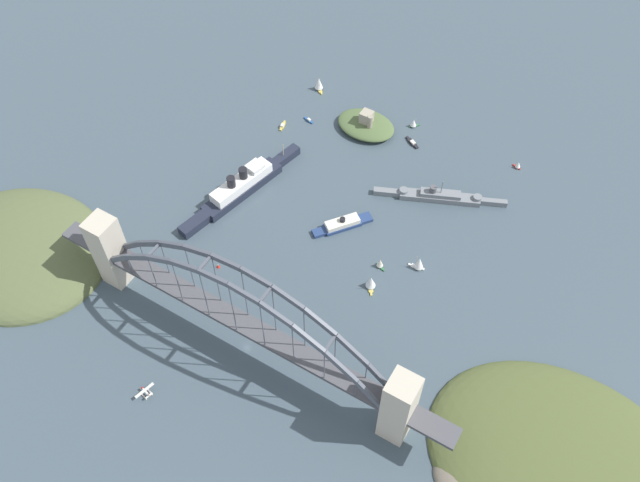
# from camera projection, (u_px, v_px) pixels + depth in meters

# --- Properties ---
(ground_plane) EXTENTS (1400.00, 1400.00, 0.00)m
(ground_plane) POSITION_uv_depth(u_px,v_px,m) (247.00, 347.00, 375.14)
(ground_plane) COLOR #3D4C56
(harbor_arch_bridge) EXTENTS (244.77, 14.92, 71.10)m
(harbor_arch_bridge) POSITION_uv_depth(u_px,v_px,m) (242.00, 321.00, 352.56)
(harbor_arch_bridge) COLOR #BCB29E
(harbor_arch_bridge) RESTS_ON ground
(headland_west_shore) EXTENTS (115.03, 99.24, 28.01)m
(headland_west_shore) POSITION_uv_depth(u_px,v_px,m) (17.00, 254.00, 413.46)
(headland_west_shore) COLOR #515B38
(headland_west_shore) RESTS_ON ground
(headland_east_shore) EXTENTS (142.44, 108.26, 23.38)m
(headland_east_shore) POSITION_uv_depth(u_px,v_px,m) (561.00, 470.00, 334.02)
(headland_east_shore) COLOR #4C562D
(headland_east_shore) RESTS_ON ground
(ocean_liner) EXTENTS (28.92, 100.96, 19.92)m
(ocean_liner) POSITION_uv_depth(u_px,v_px,m) (241.00, 186.00, 439.07)
(ocean_liner) COLOR #1E2333
(ocean_liner) RESTS_ON ground
(naval_cruiser) EXTENTS (80.47, 38.02, 16.84)m
(naval_cruiser) POSITION_uv_depth(u_px,v_px,m) (439.00, 196.00, 437.88)
(naval_cruiser) COLOR slate
(naval_cruiser) RESTS_ON ground
(harbor_ferry_steamer) EXTENTS (29.22, 35.28, 7.97)m
(harbor_ferry_steamer) POSITION_uv_depth(u_px,v_px,m) (343.00, 224.00, 424.64)
(harbor_ferry_steamer) COLOR navy
(harbor_ferry_steamer) RESTS_ON ground
(fort_island_mid_harbor) EXTENTS (41.85, 30.74, 16.36)m
(fort_island_mid_harbor) POSITION_uv_depth(u_px,v_px,m) (366.00, 125.00, 476.45)
(fort_island_mid_harbor) COLOR #4C6038
(fort_island_mid_harbor) RESTS_ON ground
(seaplane_taxiing_near_bridge) EXTENTS (7.51, 11.66, 4.85)m
(seaplane_taxiing_near_bridge) POSITION_uv_depth(u_px,v_px,m) (146.00, 392.00, 356.75)
(seaplane_taxiing_near_bridge) COLOR #B7B7B2
(seaplane_taxiing_near_bridge) RESTS_ON ground
(small_boat_0) EXTENTS (9.80, 9.00, 11.98)m
(small_boat_0) POSITION_uv_depth(u_px,v_px,m) (319.00, 83.00, 500.78)
(small_boat_0) COLOR gold
(small_boat_0) RESTS_ON ground
(small_boat_1) EXTENTS (10.19, 6.25, 10.97)m
(small_boat_1) POSITION_uv_depth(u_px,v_px,m) (419.00, 263.00, 403.35)
(small_boat_1) COLOR silver
(small_boat_1) RESTS_ON ground
(small_boat_2) EXTENTS (8.57, 3.37, 2.29)m
(small_boat_2) POSITION_uv_depth(u_px,v_px,m) (309.00, 120.00, 483.94)
(small_boat_2) COLOR #234C8C
(small_boat_2) RESTS_ON ground
(small_boat_3) EXTENTS (8.39, 10.14, 10.36)m
(small_boat_3) POSITION_uv_depth(u_px,v_px,m) (371.00, 282.00, 395.41)
(small_boat_3) COLOR gold
(small_boat_3) RESTS_ON ground
(small_boat_4) EXTENTS (6.61, 6.86, 7.28)m
(small_boat_4) POSITION_uv_depth(u_px,v_px,m) (414.00, 123.00, 478.38)
(small_boat_4) COLOR #2D6B3D
(small_boat_4) RESTS_ON ground
(small_boat_5) EXTENTS (6.95, 5.28, 7.93)m
(small_boat_5) POSITION_uv_depth(u_px,v_px,m) (380.00, 263.00, 404.95)
(small_boat_5) COLOR #2D6B3D
(small_boat_5) RESTS_ON ground
(small_boat_6) EXTENTS (6.15, 4.16, 6.04)m
(small_boat_6) POSITION_uv_depth(u_px,v_px,m) (518.00, 165.00, 454.68)
(small_boat_6) COLOR #B2231E
(small_boat_6) RESTS_ON ground
(small_boat_7) EXTENTS (12.25, 7.83, 2.32)m
(small_boat_7) POSITION_uv_depth(u_px,v_px,m) (412.00, 143.00, 470.27)
(small_boat_7) COLOR black
(small_boat_7) RESTS_ON ground
(small_boat_8) EXTENTS (4.02, 10.08, 2.52)m
(small_boat_8) POSITION_uv_depth(u_px,v_px,m) (283.00, 126.00, 480.32)
(small_boat_8) COLOR gold
(small_boat_8) RESTS_ON ground
(channel_marker_buoy) EXTENTS (2.20, 2.20, 2.75)m
(channel_marker_buoy) POSITION_uv_depth(u_px,v_px,m) (218.00, 266.00, 406.77)
(channel_marker_buoy) COLOR red
(channel_marker_buoy) RESTS_ON ground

